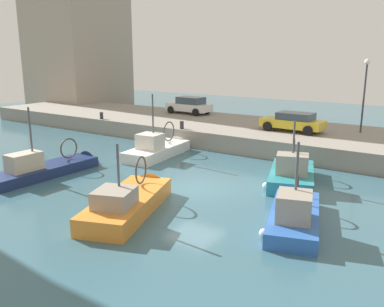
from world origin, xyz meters
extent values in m
plane|color=#386070|center=(0.00, 0.00, 0.00)|extent=(80.00, 80.00, 0.00)
cube|color=gray|center=(11.50, 0.00, 0.60)|extent=(9.00, 56.00, 1.20)
cube|color=#2D60B7|center=(-1.53, -5.61, 0.00)|extent=(5.19, 3.14, 1.14)
cone|color=#2D60B7|center=(1.13, -4.78, 0.00)|extent=(1.33, 1.78, 1.59)
cube|color=#896B4C|center=(-1.53, -5.61, 0.51)|extent=(4.96, 2.95, 0.08)
cube|color=gray|center=(-2.34, -5.86, 1.05)|extent=(1.69, 1.57, 1.00)
cylinder|color=#4C4C51|center=(-1.94, -5.74, 1.92)|extent=(0.10, 0.10, 2.81)
torus|color=#3F3833|center=(-0.23, -5.20, 1.12)|extent=(0.98, 0.37, 1.00)
sphere|color=white|center=(-3.22, -5.12, 0.17)|extent=(0.32, 0.32, 0.32)
cube|color=teal|center=(3.37, -3.64, 0.00)|extent=(5.03, 3.45, 1.35)
cone|color=teal|center=(5.88, -2.79, 0.00)|extent=(1.45, 2.07, 1.88)
cube|color=#B2A893|center=(3.37, -3.64, 0.61)|extent=(4.80, 3.24, 0.08)
cube|color=gray|center=(2.81, -3.82, 1.14)|extent=(1.52, 1.77, 1.00)
cylinder|color=#4C4C51|center=(3.12, -3.72, 1.91)|extent=(0.10, 0.10, 2.60)
torus|color=#3F3833|center=(4.59, -3.22, 1.37)|extent=(1.26, 0.49, 1.30)
sphere|color=white|center=(1.69, -2.99, 0.20)|extent=(0.32, 0.32, 0.32)
cube|color=orange|center=(-4.17, 0.48, 0.00)|extent=(5.90, 3.75, 1.43)
cone|color=orange|center=(-1.22, 1.55, 0.00)|extent=(1.45, 1.98, 1.78)
cube|color=#896B4C|center=(-4.17, 0.48, 0.65)|extent=(5.64, 3.53, 0.08)
cube|color=gray|center=(-5.29, 0.08, 1.04)|extent=(1.83, 1.80, 0.70)
cylinder|color=#4C4C51|center=(-4.89, 0.22, 1.85)|extent=(0.10, 0.10, 2.42)
torus|color=#3F3833|center=(-2.70, 1.01, 1.38)|extent=(1.20, 0.50, 1.25)
sphere|color=white|center=(-6.11, 0.94, 0.22)|extent=(0.32, 0.32, 0.32)
cube|color=white|center=(3.90, 5.47, 0.00)|extent=(5.40, 2.47, 1.32)
cone|color=white|center=(6.85, 5.78, 0.00)|extent=(1.08, 1.82, 1.74)
cube|color=#B2A893|center=(3.90, 5.47, 0.59)|extent=(5.18, 2.29, 0.08)
cube|color=beige|center=(3.13, 5.38, 1.11)|extent=(1.41, 1.51, 0.95)
cylinder|color=#4C4C51|center=(3.51, 5.42, 2.29)|extent=(0.10, 0.10, 3.39)
torus|color=#3F3833|center=(5.35, 5.62, 1.37)|extent=(1.33, 0.22, 1.33)
sphere|color=white|center=(2.23, 6.36, 0.20)|extent=(0.32, 0.32, 0.32)
cube|color=navy|center=(-2.81, 7.76, 0.00)|extent=(6.05, 1.84, 1.10)
cone|color=navy|center=(0.55, 7.71, 0.00)|extent=(0.92, 1.58, 1.57)
cube|color=#B2A893|center=(-2.81, 7.76, 0.50)|extent=(5.81, 1.69, 0.08)
cube|color=#B7AD99|center=(-3.92, 7.78, 1.00)|extent=(1.71, 1.02, 0.93)
cylinder|color=#4C4C51|center=(-3.41, 7.77, 2.12)|extent=(0.10, 0.10, 3.24)
torus|color=#3F3833|center=(-1.13, 7.74, 1.19)|extent=(1.16, 0.10, 1.16)
sphere|color=white|center=(-4.60, 8.75, 0.17)|extent=(0.32, 0.32, 0.32)
cube|color=silver|center=(13.89, 9.90, 1.78)|extent=(1.90, 4.16, 0.62)
cube|color=#384756|center=(13.88, 9.70, 2.38)|extent=(1.60, 2.36, 0.59)
cylinder|color=black|center=(13.13, 11.33, 1.52)|extent=(0.25, 0.65, 0.64)
cylinder|color=black|center=(14.81, 11.24, 1.52)|extent=(0.25, 0.65, 0.64)
cylinder|color=black|center=(12.98, 8.56, 1.52)|extent=(0.25, 0.65, 0.64)
cylinder|color=black|center=(14.66, 8.47, 1.52)|extent=(0.25, 0.65, 0.64)
cube|color=gold|center=(10.83, -0.75, 1.75)|extent=(1.77, 4.22, 0.56)
cube|color=#384756|center=(10.82, -0.96, 2.27)|extent=(1.52, 2.38, 0.47)
cylinder|color=black|center=(10.03, 0.69, 1.52)|extent=(0.24, 0.65, 0.64)
cylinder|color=black|center=(11.69, 0.65, 1.52)|extent=(0.24, 0.65, 0.64)
cylinder|color=black|center=(9.96, -2.15, 1.52)|extent=(0.24, 0.65, 0.64)
cylinder|color=black|center=(11.63, -2.19, 1.52)|extent=(0.24, 0.65, 0.64)
cylinder|color=#2D2D33|center=(7.35, 6.00, 1.48)|extent=(0.28, 0.28, 0.55)
cylinder|color=#2D2D33|center=(7.35, 14.00, 1.48)|extent=(0.28, 0.28, 0.55)
cylinder|color=#38383D|center=(13.00, -4.72, 3.45)|extent=(0.12, 0.12, 4.50)
sphere|color=#F2EACC|center=(13.00, -4.72, 5.85)|extent=(0.36, 0.36, 0.36)
cube|color=#A39384|center=(16.96, 27.55, 10.28)|extent=(8.75, 8.95, 20.56)
camera|label=1|loc=(-15.72, -10.55, 6.35)|focal=38.28mm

